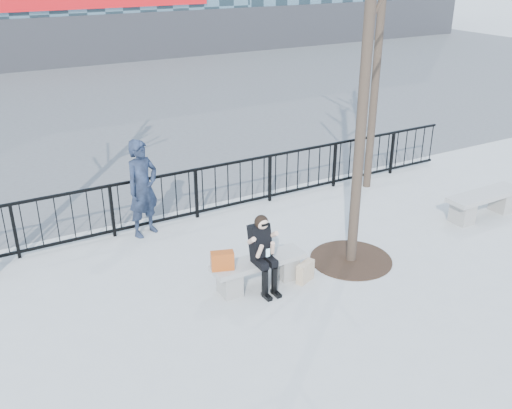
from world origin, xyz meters
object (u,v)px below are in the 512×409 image
bench_second (484,202)px  seated_woman (264,254)px  bench_main (259,269)px  standing_man (143,188)px

bench_second → seated_woman: seated_woman is taller
bench_main → seated_woman: size_ratio=1.23×
seated_woman → standing_man: (-1.01, 2.96, 0.31)m
bench_second → seated_woman: 5.54m
standing_man → bench_second: bearing=-44.7°
bench_second → standing_man: bearing=156.3°
bench_main → standing_man: standing_man is taller
bench_main → bench_second: bearing=0.3°
bench_main → standing_man: bearing=109.8°
bench_main → seated_woman: (0.00, -0.16, 0.37)m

